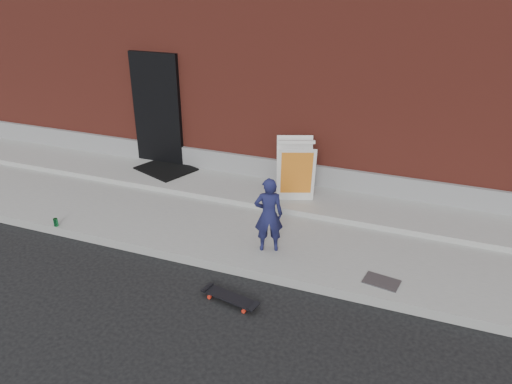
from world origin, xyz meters
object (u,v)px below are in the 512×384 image
at_px(child, 269,215).
at_px(soda_can, 56,222).
at_px(pizza_sign, 296,170).
at_px(skateboard, 230,298).

distance_m(child, soda_can, 3.61).
bearing_deg(child, pizza_sign, -108.76).
bearing_deg(pizza_sign, child, -86.86).
xyz_separation_m(child, pizza_sign, (-0.09, 1.67, 0.05)).
bearing_deg(child, soda_can, -12.64).
height_order(skateboard, soda_can, soda_can).
xyz_separation_m(skateboard, soda_can, (-3.42, 0.64, 0.14)).
xyz_separation_m(child, skateboard, (-0.11, -1.22, -0.66)).
bearing_deg(child, skateboard, 63.11).
xyz_separation_m(pizza_sign, soda_can, (-3.43, -2.24, -0.57)).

